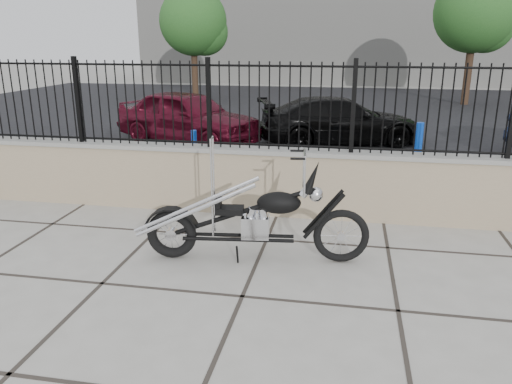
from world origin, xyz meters
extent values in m
plane|color=#99968E|center=(0.00, 0.00, 0.00)|extent=(90.00, 90.00, 0.00)
plane|color=black|center=(0.00, 12.50, 0.00)|extent=(30.00, 30.00, 0.00)
cube|color=gray|center=(0.00, 2.50, 0.48)|extent=(14.00, 0.36, 0.96)
cube|color=black|center=(0.00, 2.50, 1.56)|extent=(14.00, 0.08, 1.20)
cube|color=beige|center=(0.00, 26.50, 4.00)|extent=(22.00, 6.00, 8.00)
imported|color=#4F0B1B|center=(-2.90, 7.26, 0.64)|extent=(4.04, 2.84, 1.28)
imported|color=black|center=(0.74, 7.78, 0.56)|extent=(4.16, 2.64, 1.12)
cylinder|color=#0E34D5|center=(-1.80, 4.25, 0.43)|extent=(0.13, 0.13, 0.87)
cylinder|color=blue|center=(2.18, 4.65, 0.53)|extent=(0.14, 0.14, 1.06)
cylinder|color=#382619|center=(-5.50, 16.29, 1.29)|extent=(0.26, 0.26, 2.57)
sphere|color=#315720|center=(-5.50, 16.29, 3.26)|extent=(2.74, 2.74, 2.74)
cylinder|color=#382619|center=(5.33, 16.31, 1.40)|extent=(0.28, 0.28, 2.81)
sphere|color=#256328|center=(5.33, 16.31, 3.56)|extent=(2.99, 2.99, 2.99)
camera|label=1|loc=(0.94, -4.32, 2.45)|focal=35.00mm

